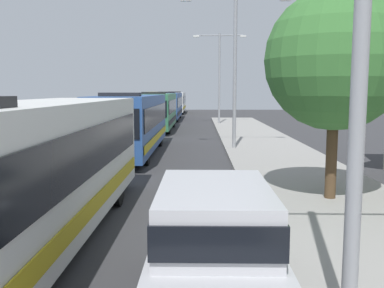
# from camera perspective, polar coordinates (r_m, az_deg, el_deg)

# --- Properties ---
(bus_lead) EXTENTS (2.58, 11.09, 3.21)m
(bus_lead) POSITION_cam_1_polar(r_m,az_deg,el_deg) (9.73, -19.98, -2.77)
(bus_lead) COLOR silver
(bus_lead) RESTS_ON ground_plane
(bus_second_in_line) EXTENTS (2.58, 11.35, 3.21)m
(bus_second_in_line) POSITION_cam_1_polar(r_m,az_deg,el_deg) (22.54, -7.89, 2.96)
(bus_second_in_line) COLOR #284C8C
(bus_second_in_line) RESTS_ON ground_plane
(bus_middle) EXTENTS (2.58, 10.53, 3.21)m
(bus_middle) POSITION_cam_1_polar(r_m,az_deg,el_deg) (36.01, -4.56, 4.52)
(bus_middle) COLOR #33724C
(bus_middle) RESTS_ON ground_plane
(bus_fourth_in_line) EXTENTS (2.58, 12.26, 3.21)m
(bus_fourth_in_line) POSITION_cam_1_polar(r_m,az_deg,el_deg) (49.04, -3.09, 5.20)
(bus_fourth_in_line) COLOR #284C8C
(bus_fourth_in_line) RESTS_ON ground_plane
(bus_rear) EXTENTS (2.58, 10.65, 3.21)m
(bus_rear) POSITION_cam_1_polar(r_m,az_deg,el_deg) (63.39, -2.16, 5.63)
(bus_rear) COLOR silver
(bus_rear) RESTS_ON ground_plane
(white_suv) EXTENTS (1.86, 4.58, 1.90)m
(white_suv) POSITION_cam_1_polar(r_m,az_deg,el_deg) (6.46, 2.99, -13.32)
(white_suv) COLOR #B7B7BC
(white_suv) RESTS_ON ground_plane
(box_truck_oncoming) EXTENTS (2.35, 7.54, 3.15)m
(box_truck_oncoming) POSITION_cam_1_polar(r_m,az_deg,el_deg) (66.79, -4.86, 5.69)
(box_truck_oncoming) COLOR #B7B7BC
(box_truck_oncoming) RESTS_ON ground_plane
(streetlamp_mid) EXTENTS (5.88, 0.28, 8.26)m
(streetlamp_mid) POSITION_cam_1_polar(r_m,az_deg,el_deg) (23.78, 5.75, 11.68)
(streetlamp_mid) COLOR gray
(streetlamp_mid) RESTS_ON sidewalk
(streetlamp_far) EXTENTS (5.05, 0.28, 8.62)m
(streetlamp_far) POSITION_cam_1_polar(r_m,az_deg,el_deg) (42.10, 3.66, 9.86)
(streetlamp_far) COLOR gray
(streetlamp_far) RESTS_ON sidewalk
(roadside_tree) EXTENTS (4.03, 4.03, 6.03)m
(roadside_tree) POSITION_cam_1_polar(r_m,az_deg,el_deg) (13.04, 18.52, 10.54)
(roadside_tree) COLOR #4C3823
(roadside_tree) RESTS_ON sidewalk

